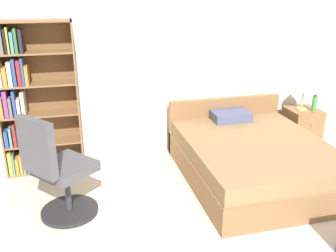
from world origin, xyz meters
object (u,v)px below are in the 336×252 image
(nightstand, at_px, (301,127))
(table_lamp, at_px, (304,86))
(bookshelf, at_px, (27,100))
(office_chair, at_px, (58,173))
(bed, at_px, (252,157))
(water_bottle, at_px, (314,103))

(nightstand, relative_size, table_lamp, 1.21)
(bookshelf, xyz_separation_m, office_chair, (0.32, -1.12, -0.43))
(bed, xyz_separation_m, office_chair, (-2.20, -0.32, 0.24))
(bed, relative_size, nightstand, 3.66)
(office_chair, bearing_deg, nightstand, 17.44)
(bed, bearing_deg, table_lamp, 33.34)
(bookshelf, bearing_deg, table_lamp, -1.43)
(bookshelf, distance_m, table_lamp, 3.61)
(nightstand, height_order, water_bottle, water_bottle)
(bed, xyz_separation_m, water_bottle, (1.21, 0.62, 0.39))
(nightstand, height_order, table_lamp, table_lamp)
(bed, height_order, office_chair, office_chair)
(table_lamp, xyz_separation_m, water_bottle, (0.13, -0.10, -0.23))
(office_chair, bearing_deg, bed, 8.29)
(bookshelf, height_order, table_lamp, bookshelf)
(office_chair, distance_m, table_lamp, 3.46)
(table_lamp, bearing_deg, office_chair, -162.52)
(bed, distance_m, water_bottle, 1.41)
(bed, relative_size, office_chair, 1.80)
(water_bottle, bearing_deg, bed, -152.97)
(table_lamp, bearing_deg, nightstand, 14.56)
(nightstand, bearing_deg, office_chair, -162.56)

